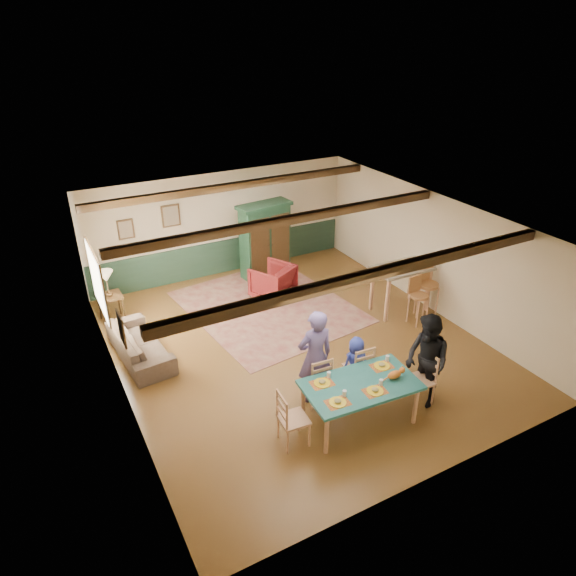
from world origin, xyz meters
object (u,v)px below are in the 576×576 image
dining_chair_end_left (294,418)px  dining_chair_end_right (419,379)px  person_man (315,357)px  cat (395,374)px  dining_chair_far_left (317,378)px  end_table (112,308)px  person_child (356,363)px  counter_table (400,289)px  bar_stool_left (419,301)px  dining_table (359,403)px  bar_stool_right (428,291)px  armoire (265,240)px  person_woman (427,361)px  armchair (273,281)px  sofa (140,344)px  dining_chair_far_right (358,367)px  table_lamp (107,283)px

dining_chair_end_left → dining_chair_end_right: bearing=-90.0°
person_man → cat: person_man is taller
dining_chair_far_left → person_man: (0.01, 0.08, 0.40)m
dining_chair_end_right → end_table: bearing=-138.2°
person_child → counter_table: size_ratio=0.79×
person_child → counter_table: (2.53, 1.86, 0.03)m
dining_chair_end_left → bar_stool_left: bar_stool_left is taller
dining_table → bar_stool_right: bearing=32.6°
armoire → bar_stool_right: (2.26, -3.62, -0.35)m
dining_chair_end_left → person_woman: 2.51m
armoire → armchair: bearing=-114.7°
person_woman → end_table: 6.88m
dining_chair_end_right → counter_table: size_ratio=0.75×
armchair → person_woman: bearing=68.3°
dining_chair_far_left → dining_chair_end_left: bearing=43.8°
end_table → bar_stool_right: 7.06m
person_child → sofa: bearing=-36.9°
person_man → dining_table: bearing=116.6°
cat → sofa: size_ratio=0.18×
person_man → dining_chair_far_right: bearing=174.3°
person_man → person_woman: bearing=154.1°
dining_chair_far_left → dining_chair_far_right: bearing=180.0°
person_child → cat: (0.09, -0.94, 0.35)m
dining_chair_far_left → armchair: (1.09, 3.85, -0.08)m
dining_chair_far_right → person_man: 0.92m
dining_chair_far_right → dining_chair_end_right: same height
dining_chair_end_left → person_man: person_man is taller
dining_chair_far_right → bar_stool_right: 3.24m
dining_chair_end_left → armchair: (1.92, 4.53, -0.08)m
dining_chair_end_left → sofa: 3.85m
person_woman → armchair: person_woman is taller
dining_table → table_lamp: table_lamp is taller
person_woman → cat: (-0.73, -0.05, 0.02)m
cat → armoire: armoire is taller
cat → dining_chair_end_right: bearing=9.5°
end_table → person_woman: bearing=-51.9°
dining_chair_far_right → cat: bearing=100.4°
armoire → bar_stool_left: size_ratio=1.79×
dining_chair_end_left → person_child: bearing=-62.7°
person_man → counter_table: 3.83m
dining_chair_end_right → person_child: 1.14m
dining_table → dining_chair_far_left: 0.86m
dining_chair_far_left → sofa: dining_chair_far_left is taller
sofa → end_table: size_ratio=3.17×
person_man → person_woman: size_ratio=1.05×
dining_chair_far_right → sofa: (-3.21, 2.90, -0.20)m
armoire → cat: bearing=-102.3°
counter_table → person_child: bearing=-143.8°
dining_chair_end_right → table_lamp: 6.80m
armoire → counter_table: (1.91, -3.12, -0.44)m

